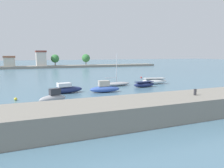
% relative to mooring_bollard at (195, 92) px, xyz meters
% --- Properties ---
extents(ground_plane, '(400.00, 400.00, 0.00)m').
position_rel_mooring_bollard_xyz_m(ground_plane, '(-1.66, 7.82, -2.14)').
color(ground_plane, slate).
extents(seawall_embankment, '(61.33, 5.21, 1.84)m').
position_rel_mooring_bollard_xyz_m(seawall_embankment, '(-1.66, 0.24, -1.22)').
color(seawall_embankment, gray).
rests_on(seawall_embankment, ground).
extents(mooring_bollard, '(0.26, 0.26, 0.61)m').
position_rel_mooring_bollard_xyz_m(mooring_bollard, '(0.00, 0.00, 0.00)').
color(mooring_bollard, '#2D2D33').
rests_on(mooring_bollard, seawall_embankment).
extents(moored_boat_0, '(3.49, 2.04, 1.71)m').
position_rel_mooring_bollard_xyz_m(moored_boat_0, '(-12.10, 10.20, -1.53)').
color(moored_boat_0, '#9E9EA3').
rests_on(moored_boat_0, ground).
extents(moored_boat_1, '(5.29, 2.24, 1.54)m').
position_rel_mooring_bollard_xyz_m(moored_boat_1, '(-9.52, 16.10, -1.54)').
color(moored_boat_1, navy).
rests_on(moored_boat_1, ground).
extents(moored_boat_2, '(4.79, 1.95, 1.79)m').
position_rel_mooring_bollard_xyz_m(moored_boat_2, '(-3.84, 14.62, -1.53)').
color(moored_boat_2, '#3856A8').
rests_on(moored_boat_2, ground).
extents(moored_boat_3, '(5.08, 1.80, 6.02)m').
position_rel_mooring_bollard_xyz_m(moored_boat_3, '(0.62, 20.08, -1.76)').
color(moored_boat_3, '#9E9EA3').
rests_on(moored_boat_3, ground).
extents(moored_boat_4, '(4.21, 1.64, 0.98)m').
position_rel_mooring_bollard_xyz_m(moored_boat_4, '(4.45, 16.90, -1.67)').
color(moored_boat_4, navy).
rests_on(moored_boat_4, ground).
extents(moored_boat_5, '(5.18, 2.62, 1.18)m').
position_rel_mooring_bollard_xyz_m(moored_boat_5, '(8.30, 19.58, -1.57)').
color(moored_boat_5, white).
rests_on(moored_boat_5, ground).
extents(mooring_buoy_0, '(0.38, 0.38, 0.38)m').
position_rel_mooring_bollard_xyz_m(mooring_buoy_0, '(-16.29, 13.28, -1.95)').
color(mooring_buoy_0, yellow).
rests_on(mooring_buoy_0, ground).
extents(mooring_buoy_1, '(0.38, 0.38, 0.38)m').
position_rel_mooring_bollard_xyz_m(mooring_buoy_1, '(11.26, 29.64, -1.95)').
color(mooring_buoy_1, red).
rests_on(mooring_buoy_1, ground).
extents(mooring_buoy_2, '(0.26, 0.26, 0.26)m').
position_rel_mooring_bollard_xyz_m(mooring_buoy_2, '(-9.10, 27.57, -2.01)').
color(mooring_buoy_2, white).
rests_on(mooring_buoy_2, ground).
extents(mooring_buoy_3, '(0.28, 0.28, 0.28)m').
position_rel_mooring_bollard_xyz_m(mooring_buoy_3, '(13.43, 27.24, -2.00)').
color(mooring_buoy_3, yellow).
rests_on(mooring_buoy_3, ground).
extents(distant_shoreline, '(94.01, 7.18, 7.26)m').
position_rel_mooring_bollard_xyz_m(distant_shoreline, '(-7.96, 79.60, -0.23)').
color(distant_shoreline, gray).
rests_on(distant_shoreline, ground).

